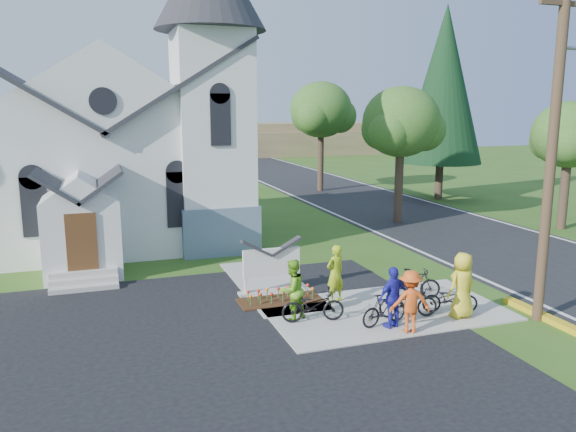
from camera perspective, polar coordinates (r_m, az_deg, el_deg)
name	(u,v)px	position (r m, az deg, el deg)	size (l,w,h in m)	color
ground	(346,323)	(16.13, 5.93, -10.80)	(120.00, 120.00, 0.00)	#305718
parking_lot	(80,398)	(13.02, -20.38, -16.99)	(20.00, 16.00, 0.02)	black
road	(394,211)	(33.46, 10.72, 0.52)	(8.00, 90.00, 0.02)	black
sidewalk	(385,310)	(17.18, 9.83, -9.43)	(7.00, 4.00, 0.05)	#A9A599
church	(115,124)	(26.07, -17.15, 8.90)	(12.35, 12.00, 13.00)	white
church_sign	(271,263)	(18.23, -1.70, -4.76)	(2.20, 0.40, 1.70)	#A9A599
flower_bed	(280,301)	(17.71, -0.80, -8.60)	(2.60, 1.10, 0.07)	#381D0F
utility_pole	(556,129)	(16.85, 25.55, 8.00)	(3.45, 0.28, 10.00)	#473623
tree_road_near	(401,123)	(29.59, 11.41, 9.28)	(4.00, 4.00, 7.05)	#3A2920
tree_road_mid	(321,110)	(40.59, 3.39, 10.68)	(4.40, 4.40, 7.80)	#3A2920
tree_road_far	(570,135)	(30.75, 26.69, 7.33)	(3.60, 3.60, 6.30)	#3A2920
conifer	(444,85)	(38.15, 15.55, 12.70)	(5.20, 5.20, 12.40)	#3A2920
distant_hills	(178,139)	(70.67, -11.10, 7.68)	(61.00, 10.00, 5.60)	brown
cyclist_0	(335,273)	(17.38, 4.82, -5.83)	(0.66, 0.43, 1.80)	#9ABB16
bike_0	(313,306)	(15.91, 2.55, -9.07)	(0.62, 1.78, 0.93)	black
cyclist_1	(292,290)	(15.92, 0.41, -7.49)	(0.85, 0.66, 1.75)	#74BF23
bike_1	(384,309)	(15.87, 9.77, -9.30)	(0.43, 1.53, 0.92)	black
cyclist_2	(393,297)	(15.64, 10.65, -8.11)	(1.00, 0.42, 1.71)	#2323AF
bike_2	(408,302)	(16.58, 12.09, -8.53)	(0.60, 1.72, 0.90)	black
cyclist_3	(410,302)	(15.41, 12.32, -8.49)	(1.10, 0.63, 1.70)	#E35319
bike_3	(414,284)	(18.11, 12.69, -6.72)	(0.47, 1.65, 0.99)	black
cyclist_4	(462,285)	(16.82, 17.28, -6.71)	(0.93, 0.60, 1.90)	yellow
bike_4	(450,299)	(17.24, 16.13, -8.06)	(0.56, 1.61, 0.85)	black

